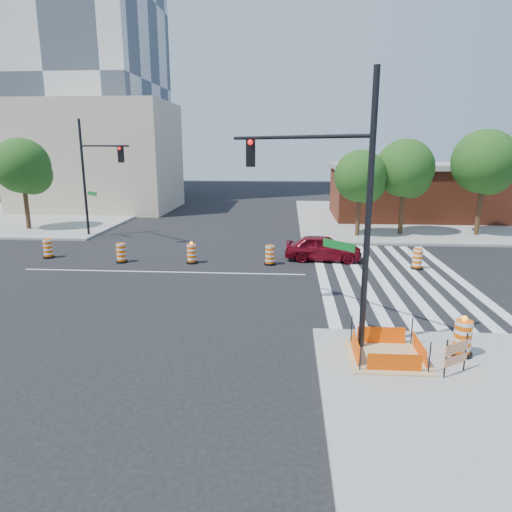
% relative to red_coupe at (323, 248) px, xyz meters
% --- Properties ---
extents(ground, '(120.00, 120.00, 0.00)m').
position_rel_red_coupe_xyz_m(ground, '(-8.04, -2.91, -0.70)').
color(ground, black).
rests_on(ground, ground).
extents(sidewalk_ne, '(22.00, 22.00, 0.15)m').
position_rel_red_coupe_xyz_m(sidewalk_ne, '(9.96, 15.09, -0.62)').
color(sidewalk_ne, gray).
rests_on(sidewalk_ne, ground).
extents(sidewalk_nw, '(22.00, 22.00, 0.15)m').
position_rel_red_coupe_xyz_m(sidewalk_nw, '(-26.04, 15.09, -0.62)').
color(sidewalk_nw, gray).
rests_on(sidewalk_nw, ground).
extents(crosswalk_east, '(6.75, 13.50, 0.01)m').
position_rel_red_coupe_xyz_m(crosswalk_east, '(2.91, -2.91, -0.69)').
color(crosswalk_east, silver).
rests_on(crosswalk_east, ground).
extents(lane_centerline, '(14.00, 0.12, 0.01)m').
position_rel_red_coupe_xyz_m(lane_centerline, '(-8.04, -2.91, -0.69)').
color(lane_centerline, silver).
rests_on(lane_centerline, ground).
extents(excavation_pit, '(2.20, 2.20, 0.90)m').
position_rel_red_coupe_xyz_m(excavation_pit, '(0.96, -11.91, -0.47)').
color(excavation_pit, tan).
rests_on(excavation_pit, ground).
extents(brick_storefront, '(16.50, 8.50, 4.60)m').
position_rel_red_coupe_xyz_m(brick_storefront, '(9.96, 15.09, 1.62)').
color(brick_storefront, brown).
rests_on(brick_storefront, ground).
extents(beige_midrise, '(14.00, 10.00, 10.00)m').
position_rel_red_coupe_xyz_m(beige_midrise, '(-20.04, 19.09, 4.30)').
color(beige_midrise, '#C6B397').
rests_on(beige_midrise, ground).
extents(red_coupe, '(4.20, 1.95, 1.39)m').
position_rel_red_coupe_xyz_m(red_coupe, '(0.00, 0.00, 0.00)').
color(red_coupe, '#630813').
rests_on(red_coupe, ground).
extents(signal_pole_se, '(4.37, 4.33, 7.95)m').
position_rel_red_coupe_xyz_m(signal_pole_se, '(-0.86, -10.12, 4.18)').
color(signal_pole_se, black).
rests_on(signal_pole_se, ground).
extents(signal_pole_nw, '(4.53, 3.73, 7.59)m').
position_rel_red_coupe_xyz_m(signal_pole_nw, '(-14.26, 4.57, 3.97)').
color(signal_pole_nw, black).
rests_on(signal_pole_nw, ground).
extents(pit_drum, '(0.62, 0.62, 1.21)m').
position_rel_red_coupe_xyz_m(pit_drum, '(3.13, -11.61, -0.04)').
color(pit_drum, black).
rests_on(pit_drum, ground).
extents(barricade, '(0.77, 0.55, 1.07)m').
position_rel_red_coupe_xyz_m(barricade, '(2.54, -12.76, 0.04)').
color(barricade, '#EE5905').
rests_on(barricade, ground).
extents(tree_north_b, '(3.89, 3.89, 6.61)m').
position_rel_red_coupe_xyz_m(tree_north_b, '(-20.76, 7.50, 3.74)').
color(tree_north_b, '#382314').
rests_on(tree_north_b, ground).
extents(tree_north_c, '(3.43, 3.42, 5.81)m').
position_rel_red_coupe_xyz_m(tree_north_c, '(2.81, 6.60, 3.20)').
color(tree_north_c, '#382314').
rests_on(tree_north_c, ground).
extents(tree_north_d, '(3.83, 3.83, 6.51)m').
position_rel_red_coupe_xyz_m(tree_north_d, '(5.83, 7.33, 3.67)').
color(tree_north_d, '#382314').
rests_on(tree_north_d, ground).
extents(tree_north_e, '(4.19, 4.19, 7.12)m').
position_rel_red_coupe_xyz_m(tree_north_e, '(10.96, 7.44, 4.09)').
color(tree_north_e, '#382314').
rests_on(tree_north_e, ground).
extents(median_drum_1, '(0.60, 0.60, 1.02)m').
position_rel_red_coupe_xyz_m(median_drum_1, '(-15.12, -0.48, -0.22)').
color(median_drum_1, black).
rests_on(median_drum_1, ground).
extents(median_drum_2, '(0.60, 0.60, 1.02)m').
position_rel_red_coupe_xyz_m(median_drum_2, '(-10.72, -1.20, -0.22)').
color(median_drum_2, black).
rests_on(median_drum_2, ground).
extents(median_drum_3, '(0.60, 0.60, 1.18)m').
position_rel_red_coupe_xyz_m(median_drum_3, '(-6.95, -1.11, -0.21)').
color(median_drum_3, black).
rests_on(median_drum_3, ground).
extents(median_drum_4, '(0.60, 0.60, 1.02)m').
position_rel_red_coupe_xyz_m(median_drum_4, '(-2.83, -1.13, -0.22)').
color(median_drum_4, black).
rests_on(median_drum_4, ground).
extents(median_drum_5, '(0.60, 0.60, 1.02)m').
position_rel_red_coupe_xyz_m(median_drum_5, '(0.74, -0.46, -0.22)').
color(median_drum_5, black).
rests_on(median_drum_5, ground).
extents(median_drum_6, '(0.60, 0.60, 1.02)m').
position_rel_red_coupe_xyz_m(median_drum_6, '(4.59, -1.45, -0.22)').
color(median_drum_6, black).
rests_on(median_drum_6, ground).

